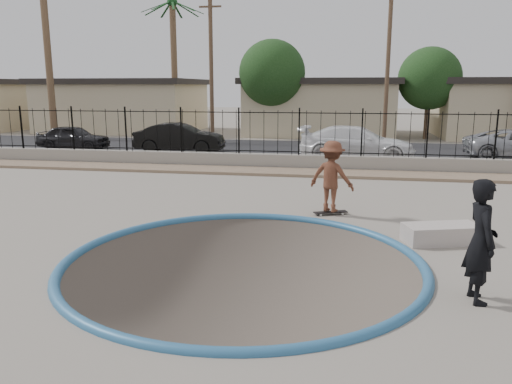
{
  "coord_description": "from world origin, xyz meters",
  "views": [
    {
      "loc": [
        1.87,
        -9.99,
        3.33
      ],
      "look_at": [
        -0.29,
        2.0,
        0.75
      ],
      "focal_mm": 35.0,
      "sensor_mm": 36.0,
      "label": 1
    }
  ],
  "objects_px": {
    "car_a": "(73,137)",
    "car_b": "(180,138)",
    "videographer": "(481,241)",
    "concrete_ledge": "(441,234)",
    "skateboard": "(331,212)",
    "car_c": "(357,143)",
    "skater": "(332,180)"
  },
  "relations": [
    {
      "from": "car_b",
      "to": "car_c",
      "type": "distance_m",
      "value": 8.91
    },
    {
      "from": "skater",
      "to": "car_b",
      "type": "xyz_separation_m",
      "value": [
        -8.02,
        11.37,
        -0.15
      ]
    },
    {
      "from": "car_b",
      "to": "car_a",
      "type": "bearing_deg",
      "value": 83.79
    },
    {
      "from": "videographer",
      "to": "car_b",
      "type": "bearing_deg",
      "value": 26.76
    },
    {
      "from": "car_a",
      "to": "car_b",
      "type": "relative_size",
      "value": 0.84
    },
    {
      "from": "videographer",
      "to": "concrete_ledge",
      "type": "relative_size",
      "value": 1.23
    },
    {
      "from": "car_b",
      "to": "car_c",
      "type": "xyz_separation_m",
      "value": [
        8.86,
        -0.97,
        0.02
      ]
    },
    {
      "from": "skateboard",
      "to": "videographer",
      "type": "relative_size",
      "value": 0.47
    },
    {
      "from": "skateboard",
      "to": "concrete_ledge",
      "type": "xyz_separation_m",
      "value": [
        2.45,
        -2.03,
        0.14
      ]
    },
    {
      "from": "skater",
      "to": "concrete_ledge",
      "type": "relative_size",
      "value": 1.17
    },
    {
      "from": "videographer",
      "to": "car_a",
      "type": "distance_m",
      "value": 23.42
    },
    {
      "from": "concrete_ledge",
      "to": "car_a",
      "type": "relative_size",
      "value": 0.42
    },
    {
      "from": "skater",
      "to": "concrete_ledge",
      "type": "bearing_deg",
      "value": 161.65
    },
    {
      "from": "skater",
      "to": "skateboard",
      "type": "relative_size",
      "value": 2.02
    },
    {
      "from": "videographer",
      "to": "car_b",
      "type": "height_order",
      "value": "videographer"
    },
    {
      "from": "car_c",
      "to": "videographer",
      "type": "bearing_deg",
      "value": -169.07
    },
    {
      "from": "car_a",
      "to": "car_c",
      "type": "xyz_separation_m",
      "value": [
        14.86,
        -1.15,
        0.12
      ]
    },
    {
      "from": "skateboard",
      "to": "car_b",
      "type": "xyz_separation_m",
      "value": [
        -8.02,
        11.37,
        0.72
      ]
    },
    {
      "from": "videographer",
      "to": "skateboard",
      "type": "bearing_deg",
      "value": 20.0
    },
    {
      "from": "videographer",
      "to": "car_a",
      "type": "xyz_separation_m",
      "value": [
        -16.48,
        16.64,
        -0.3
      ]
    },
    {
      "from": "skateboard",
      "to": "videographer",
      "type": "bearing_deg",
      "value": -87.65
    },
    {
      "from": "videographer",
      "to": "car_c",
      "type": "bearing_deg",
      "value": 0.24
    },
    {
      "from": "skateboard",
      "to": "car_a",
      "type": "relative_size",
      "value": 0.24
    },
    {
      "from": "skater",
      "to": "car_a",
      "type": "bearing_deg",
      "value": -18.25
    },
    {
      "from": "skater",
      "to": "concrete_ledge",
      "type": "height_order",
      "value": "skater"
    },
    {
      "from": "car_b",
      "to": "car_c",
      "type": "relative_size",
      "value": 0.86
    },
    {
      "from": "videographer",
      "to": "concrete_ledge",
      "type": "height_order",
      "value": "videographer"
    },
    {
      "from": "skater",
      "to": "skateboard",
      "type": "xyz_separation_m",
      "value": [
        -0.0,
        -0.0,
        -0.87
      ]
    },
    {
      "from": "concrete_ledge",
      "to": "car_b",
      "type": "xyz_separation_m",
      "value": [
        -10.48,
        13.39,
        0.58
      ]
    },
    {
      "from": "car_a",
      "to": "car_b",
      "type": "height_order",
      "value": "car_b"
    },
    {
      "from": "skater",
      "to": "skateboard",
      "type": "bearing_deg",
      "value": 97.18
    },
    {
      "from": "concrete_ledge",
      "to": "car_c",
      "type": "bearing_deg",
      "value": 97.42
    }
  ]
}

